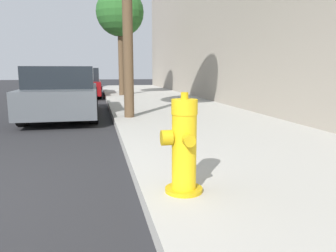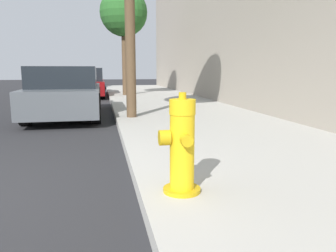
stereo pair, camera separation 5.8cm
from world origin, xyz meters
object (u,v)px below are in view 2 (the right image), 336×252
(parked_car_mid, at_px, (85,83))
(street_tree_far, at_px, (124,13))
(fire_hydrant, at_px, (181,147))
(parked_car_far, at_px, (88,79))
(parked_car_near, at_px, (66,92))

(parked_car_mid, distance_m, street_tree_far, 3.62)
(fire_hydrant, xyz_separation_m, parked_car_far, (-1.53, 19.58, 0.06))
(street_tree_far, bearing_deg, parked_car_near, -109.80)
(street_tree_far, bearing_deg, fire_hydrant, -91.71)
(parked_car_near, height_order, parked_car_mid, parked_car_mid)
(street_tree_far, bearing_deg, parked_car_far, 102.90)
(fire_hydrant, relative_size, parked_car_near, 0.21)
(fire_hydrant, distance_m, parked_car_near, 6.34)
(parked_car_far, bearing_deg, parked_car_near, -90.10)
(fire_hydrant, height_order, parked_car_far, parked_car_far)
(parked_car_far, distance_m, street_tree_far, 8.87)
(fire_hydrant, bearing_deg, parked_car_near, 104.19)
(fire_hydrant, height_order, parked_car_near, parked_car_near)
(fire_hydrant, xyz_separation_m, parked_car_near, (-1.55, 6.15, 0.08))
(parked_car_far, bearing_deg, street_tree_far, -77.10)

